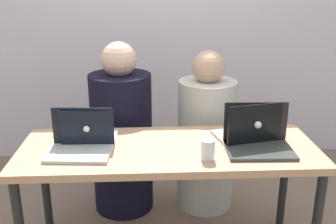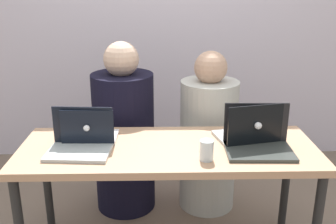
# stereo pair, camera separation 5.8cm
# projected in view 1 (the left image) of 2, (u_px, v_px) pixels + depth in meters

# --- Properties ---
(back_wall) EXTENTS (4.50, 0.10, 2.58)m
(back_wall) POSITION_uv_depth(u_px,v_px,m) (159.00, 14.00, 3.39)
(back_wall) COLOR silver
(back_wall) RESTS_ON ground
(desk) EXTENTS (1.63, 0.61, 0.71)m
(desk) POSITION_uv_depth(u_px,v_px,m) (169.00, 158.00, 2.17)
(desk) COLOR tan
(desk) RESTS_ON ground
(person_on_left) EXTENTS (0.43, 0.43, 1.20)m
(person_on_left) POSITION_uv_depth(u_px,v_px,m) (122.00, 138.00, 2.73)
(person_on_left) COLOR black
(person_on_left) RESTS_ON ground
(person_on_right) EXTENTS (0.43, 0.43, 1.14)m
(person_on_right) POSITION_uv_depth(u_px,v_px,m) (206.00, 140.00, 2.77)
(person_on_right) COLOR #B5B6AC
(person_on_right) RESTS_ON ground
(laptop_front_left) EXTENTS (0.34, 0.27, 0.22)m
(laptop_front_left) POSITION_uv_depth(u_px,v_px,m) (80.00, 144.00, 2.07)
(laptop_front_left) COLOR #AEB6B4
(laptop_front_left) RESTS_ON desk
(laptop_back_left) EXTENTS (0.29, 0.25, 0.21)m
(laptop_back_left) POSITION_uv_depth(u_px,v_px,m) (90.00, 135.00, 2.19)
(laptop_back_left) COLOR silver
(laptop_back_left) RESTS_ON desk
(laptop_back_right) EXTENTS (0.38, 0.32, 0.24)m
(laptop_back_right) POSITION_uv_depth(u_px,v_px,m) (249.00, 132.00, 2.22)
(laptop_back_right) COLOR #B2B8B5
(laptop_back_right) RESTS_ON desk
(laptop_front_right) EXTENTS (0.36, 0.28, 0.24)m
(laptop_front_right) POSITION_uv_depth(u_px,v_px,m) (258.00, 140.00, 2.11)
(laptop_front_right) COLOR #353936
(laptop_front_right) RESTS_ON desk
(water_glass_right) EXTENTS (0.07, 0.07, 0.11)m
(water_glass_right) POSITION_uv_depth(u_px,v_px,m) (208.00, 151.00, 1.98)
(water_glass_right) COLOR silver
(water_glass_right) RESTS_ON desk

